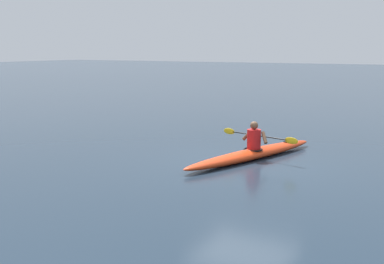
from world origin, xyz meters
The scene contains 3 objects.
ground_plane centered at (0.00, 0.00, 0.00)m, with size 160.00×160.00×0.00m, color #1E2D3D.
kayak centered at (0.03, -0.56, 0.14)m, with size 1.86×5.08×0.27m.
kayaker centered at (0.02, -0.61, 0.57)m, with size 2.39×0.71×0.73m.
Camera 1 is at (-5.14, 11.59, 2.91)m, focal length 47.52 mm.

